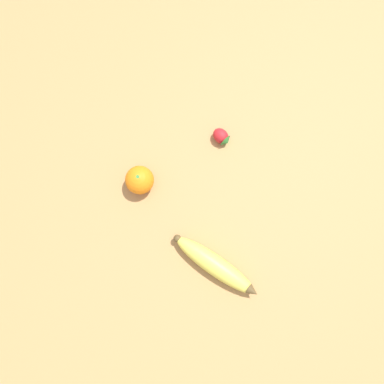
# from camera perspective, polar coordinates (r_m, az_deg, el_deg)

# --- Properties ---
(ground_plane) EXTENTS (3.00, 3.00, 0.00)m
(ground_plane) POSITION_cam_1_polar(r_m,az_deg,el_deg) (0.87, 1.17, -4.93)
(ground_plane) COLOR #A87A47
(banana) EXTENTS (0.12, 0.21, 0.04)m
(banana) POSITION_cam_1_polar(r_m,az_deg,el_deg) (0.85, 3.62, -11.12)
(banana) COLOR #DBCC4C
(banana) RESTS_ON ground_plane
(orange) EXTENTS (0.07, 0.07, 0.07)m
(orange) POSITION_cam_1_polar(r_m,az_deg,el_deg) (0.86, -7.98, 1.82)
(orange) COLOR orange
(orange) RESTS_ON ground_plane
(strawberry) EXTENTS (0.04, 0.05, 0.03)m
(strawberry) POSITION_cam_1_polar(r_m,az_deg,el_deg) (0.90, 4.56, 8.37)
(strawberry) COLOR red
(strawberry) RESTS_ON ground_plane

